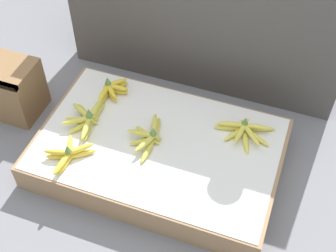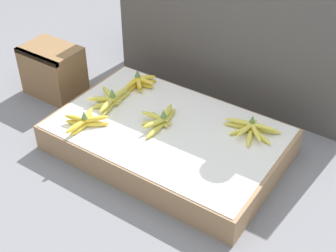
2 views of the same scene
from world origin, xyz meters
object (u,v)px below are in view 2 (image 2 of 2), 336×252
at_px(wooden_crate, 53,70).
at_px(banana_bunch_back_midright, 251,129).
at_px(banana_bunch_middle_midleft, 160,120).
at_px(banana_bunch_back_left, 140,82).
at_px(banana_bunch_front_left, 85,121).
at_px(banana_bunch_middle_left, 110,99).

distance_m(wooden_crate, banana_bunch_back_midright, 1.19).
bearing_deg(banana_bunch_middle_midleft, banana_bunch_back_left, 142.41).
bearing_deg(banana_bunch_front_left, banana_bunch_middle_left, 94.79).
bearing_deg(banana_bunch_middle_left, banana_bunch_middle_midleft, -0.24).
height_order(banana_bunch_middle_midleft, banana_bunch_back_left, banana_bunch_back_left).
distance_m(banana_bunch_front_left, banana_bunch_middle_midleft, 0.36).
height_order(banana_bunch_front_left, banana_bunch_middle_midleft, banana_bunch_middle_midleft).
relative_size(banana_bunch_middle_midleft, banana_bunch_back_midright, 1.00).
height_order(banana_bunch_front_left, banana_bunch_back_midright, banana_bunch_front_left).
distance_m(banana_bunch_back_left, banana_bunch_back_midright, 0.68).
height_order(wooden_crate, banana_bunch_middle_left, wooden_crate).
bearing_deg(banana_bunch_front_left, banana_bunch_back_left, 88.61).
height_order(banana_bunch_front_left, banana_bunch_back_left, banana_bunch_back_left).
height_order(banana_bunch_back_left, banana_bunch_back_midright, banana_bunch_back_left).
bearing_deg(banana_bunch_middle_left, banana_bunch_back_midright, 14.50).
bearing_deg(wooden_crate, banana_bunch_front_left, -29.86).
bearing_deg(banana_bunch_back_left, wooden_crate, -164.84).
relative_size(banana_bunch_middle_midleft, banana_bunch_back_left, 1.39).
relative_size(banana_bunch_middle_left, banana_bunch_back_left, 1.34).
relative_size(wooden_crate, banana_bunch_middle_midleft, 1.16).
distance_m(banana_bunch_front_left, banana_bunch_back_left, 0.43).
bearing_deg(banana_bunch_back_midright, banana_bunch_back_left, 177.20).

